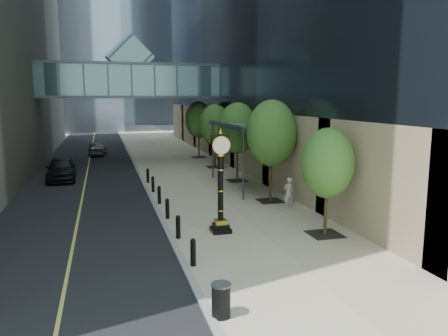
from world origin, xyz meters
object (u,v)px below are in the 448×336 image
at_px(car_near, 61,169).
at_px(car_far, 98,149).
at_px(street_clock, 221,189).
at_px(pedestrian, 289,193).
at_px(trash_bin, 221,301).

xyz_separation_m(car_near, car_far, (2.52, 13.57, -0.17)).
height_order(street_clock, car_near, street_clock).
distance_m(pedestrian, car_far, 27.71).
distance_m(street_clock, car_far, 29.42).
xyz_separation_m(pedestrian, car_near, (-12.59, 12.25, -0.05)).
distance_m(pedestrian, car_near, 17.56).
xyz_separation_m(street_clock, pedestrian, (4.63, 3.07, -1.11)).
relative_size(street_clock, car_near, 0.92).
bearing_deg(trash_bin, pedestrian, 57.73).
height_order(trash_bin, car_far, car_far).
distance_m(car_near, car_far, 13.80).
height_order(street_clock, trash_bin, street_clock).
bearing_deg(trash_bin, car_near, 104.77).
relative_size(trash_bin, car_near, 0.18).
xyz_separation_m(street_clock, car_far, (-5.45, 28.88, -1.34)).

